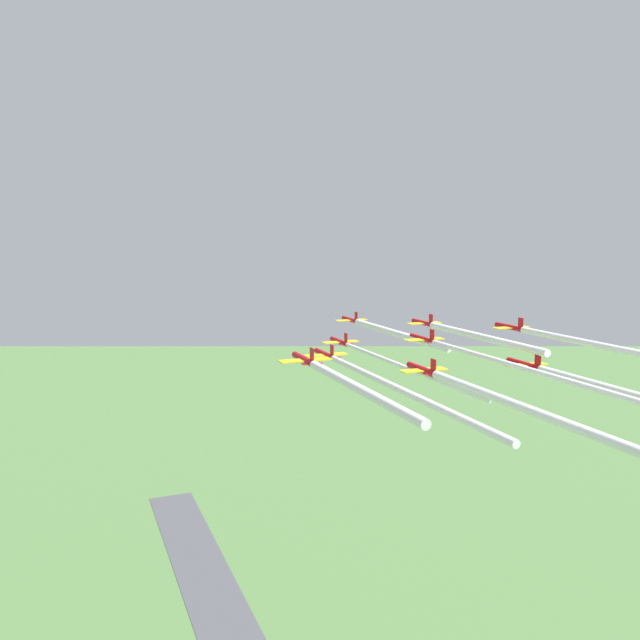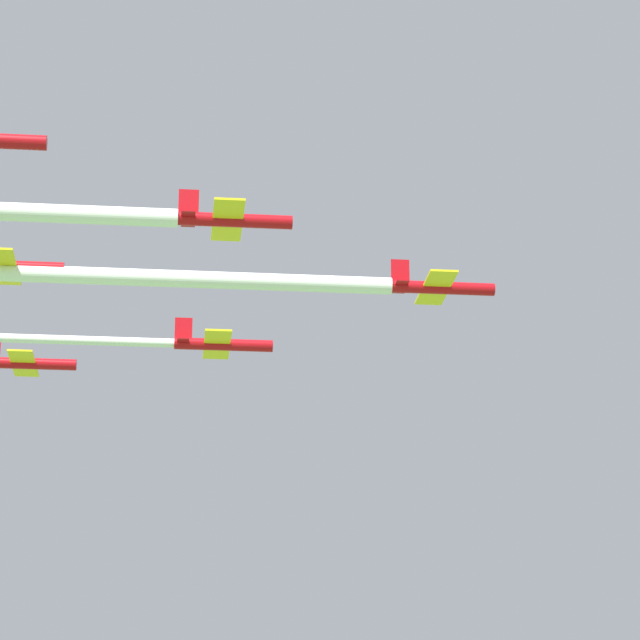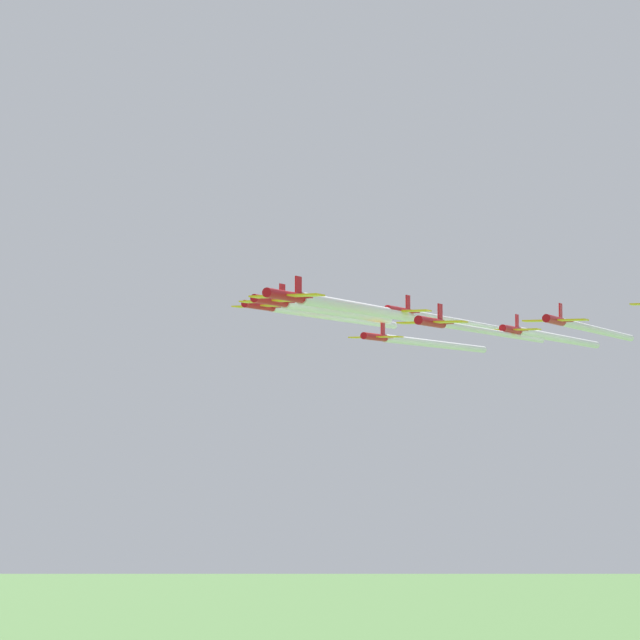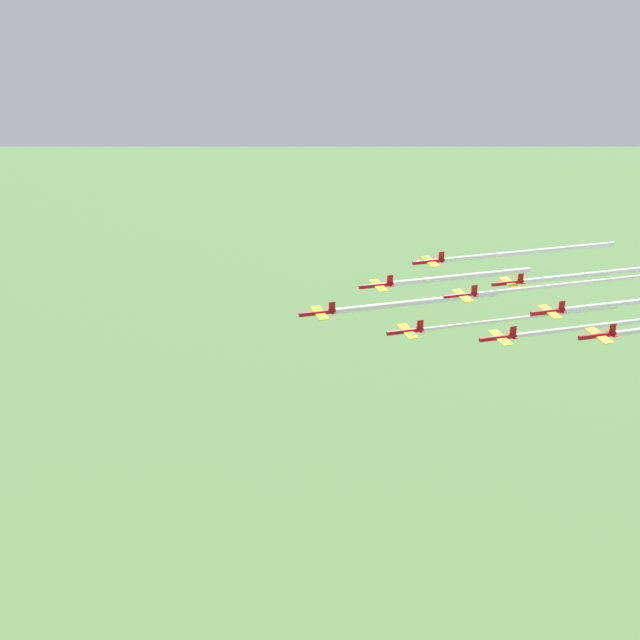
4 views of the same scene
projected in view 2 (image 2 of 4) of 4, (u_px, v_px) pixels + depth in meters
The scene contains 6 objects.
jet_0 at pixel (439, 287), 112.69m from camera, with size 7.67×7.47×2.61m.
jet_1 at pixel (220, 344), 119.38m from camera, with size 7.67×7.47×2.61m.
jet_2 at pixel (231, 220), 102.66m from camera, with size 7.67×7.47×2.61m.
jet_3 at pixel (26, 363), 126.98m from camera, with size 7.67×7.47×2.61m.
jet_4 at pixel (6, 266), 109.84m from camera, with size 7.67×7.47×2.61m.
smoke_trail_0 at pixel (145, 278), 110.63m from camera, with size 33.98×15.43×1.26m.
Camera 2 is at (17.28, 122.06, 114.59)m, focal length 85.00 mm.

